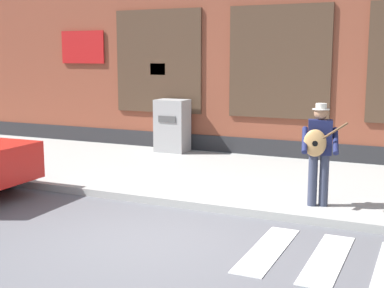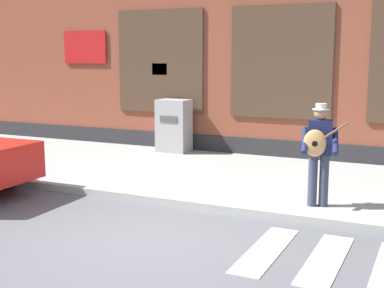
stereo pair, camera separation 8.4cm
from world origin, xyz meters
The scene contains 5 objects.
ground_plane centered at (0.00, 0.00, 0.00)m, with size 160.00×160.00×0.00m, color #56565B.
sidewalk centered at (0.00, 3.87, 0.07)m, with size 28.00×4.63×0.14m.
building_backdrop centered at (0.00, 8.18, 3.27)m, with size 28.00×4.06×6.55m.
busker centered at (1.78, 2.20, 1.10)m, with size 0.77×0.62×1.69m.
utility_box centered at (-2.64, 5.74, 0.81)m, with size 0.80×0.61×1.34m.
Camera 2 is at (3.52, -6.36, 2.59)m, focal length 50.00 mm.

